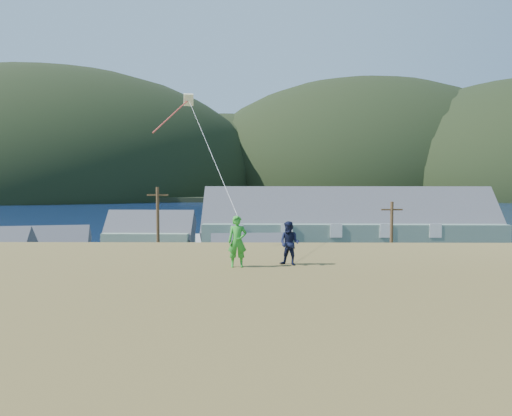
# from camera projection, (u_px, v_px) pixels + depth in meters

# --- Properties ---
(ground) EXTENTS (900.00, 900.00, 0.00)m
(ground) POSITION_uv_depth(u_px,v_px,m) (206.00, 318.00, 36.48)
(ground) COLOR #0A1638
(ground) RESTS_ON ground
(grass_strip) EXTENTS (110.00, 8.00, 0.10)m
(grass_strip) POSITION_uv_depth(u_px,v_px,m) (203.00, 325.00, 34.48)
(grass_strip) COLOR #4C3D19
(grass_strip) RESTS_ON ground
(waterfront_lot) EXTENTS (72.00, 36.00, 0.12)m
(waterfront_lot) POSITION_uv_depth(u_px,v_px,m) (224.00, 273.00, 53.44)
(waterfront_lot) COLOR #28282B
(waterfront_lot) RESTS_ON ground
(wharf) EXTENTS (26.00, 14.00, 0.90)m
(wharf) POSITION_uv_depth(u_px,v_px,m) (196.00, 242.00, 76.44)
(wharf) COLOR gray
(wharf) RESTS_ON ground
(far_shore) EXTENTS (900.00, 320.00, 2.00)m
(far_shore) POSITION_uv_depth(u_px,v_px,m) (256.00, 190.00, 365.79)
(far_shore) COLOR black
(far_shore) RESTS_ON ground
(far_hills) EXTENTS (760.00, 265.00, 143.00)m
(far_hills) POSITION_uv_depth(u_px,v_px,m) (312.00, 191.00, 314.80)
(far_hills) COLOR black
(far_hills) RESTS_ON ground
(lodge) EXTENTS (31.86, 9.20, 11.18)m
(lodge) POSITION_uv_depth(u_px,v_px,m) (348.00, 232.00, 54.84)
(lodge) COLOR slate
(lodge) RESTS_ON waterfront_lot
(shed_palegreen_near) EXTENTS (9.82, 7.23, 6.44)m
(shed_palegreen_near) POSITION_uv_depth(u_px,v_px,m) (43.00, 255.00, 50.26)
(shed_palegreen_near) COLOR slate
(shed_palegreen_near) RESTS_ON waterfront_lot
(shed_white) EXTENTS (7.91, 5.65, 5.93)m
(shed_white) POSITION_uv_depth(u_px,v_px,m) (250.00, 262.00, 47.23)
(shed_white) COLOR white
(shed_white) RESTS_ON waterfront_lot
(shed_palegreen_far) EXTENTS (11.19, 6.59, 7.43)m
(shed_palegreen_far) POSITION_uv_depth(u_px,v_px,m) (150.00, 236.00, 63.05)
(shed_palegreen_far) COLOR gray
(shed_palegreen_far) RESTS_ON waterfront_lot
(utility_poles) EXTENTS (34.49, 0.24, 9.43)m
(utility_poles) POSITION_uv_depth(u_px,v_px,m) (154.00, 252.00, 37.74)
(utility_poles) COLOR #47331E
(utility_poles) RESTS_ON waterfront_lot
(parked_cars) EXTENTS (25.53, 13.31, 1.57)m
(parked_cars) POSITION_uv_depth(u_px,v_px,m) (133.00, 259.00, 57.57)
(parked_cars) COLOR #305778
(parked_cars) RESTS_ON waterfront_lot
(kite_flyer_green) EXTENTS (0.67, 0.46, 1.76)m
(kite_flyer_green) POSITION_uv_depth(u_px,v_px,m) (237.00, 241.00, 17.00)
(kite_flyer_green) COLOR green
(kite_flyer_green) RESTS_ON hillside
(kite_flyer_navy) EXTENTS (0.93, 0.85, 1.53)m
(kite_flyer_navy) POSITION_uv_depth(u_px,v_px,m) (289.00, 243.00, 17.39)
(kite_flyer_navy) COLOR #121732
(kite_flyer_navy) RESTS_ON hillside
(kite_rig) EXTENTS (1.98, 3.87, 9.20)m
(kite_rig) POSITION_uv_depth(u_px,v_px,m) (187.00, 103.00, 23.59)
(kite_rig) COLOR beige
(kite_rig) RESTS_ON ground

